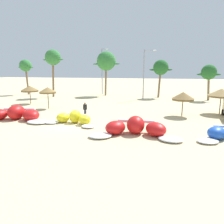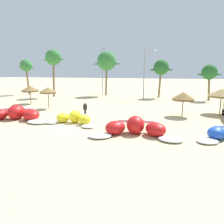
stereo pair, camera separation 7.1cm
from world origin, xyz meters
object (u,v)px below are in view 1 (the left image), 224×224
Objects in this scene: beach_umbrella_near_van at (30,89)px; lamppost_west_center at (145,72)px; palm_left at (53,58)px; lamppost_west at (102,69)px; kite_left at (14,115)px; palm_center_left at (161,68)px; beach_umbrella_near_palms at (183,96)px; palm_left_of_gap at (106,61)px; kite_left_of_center at (74,119)px; beach_umbrella_middle at (48,90)px; beach_umbrella_outermost at (221,93)px; person_near_kites at (85,110)px; palm_center_right at (209,73)px; kite_center at (135,128)px; palm_leftmost at (26,66)px.

lamppost_west_center is at bearing 32.50° from beach_umbrella_near_van.
palm_left is 10.23m from lamppost_west.
palm_center_left is at bearing 61.09° from kite_left.
beach_umbrella_near_palms is 26.24m from palm_left.
palm_left_of_gap is at bearing 130.74° from beach_umbrella_near_palms.
palm_left_of_gap reaches higher than beach_umbrella_near_palms.
lamppost_west is at bearing 103.08° from kite_left_of_center.
beach_umbrella_middle is 0.33× the size of lamppost_west_center.
beach_umbrella_outermost is at bearing 32.43° from kite_left_of_center.
beach_umbrella_middle is at bearing -172.62° from beach_umbrella_outermost.
beach_umbrella_middle is 7.89m from person_near_kites.
palm_center_right is at bearing -11.51° from palm_center_left.
beach_umbrella_outermost is (7.89, 10.78, 1.90)m from kite_center.
beach_umbrella_near_van is 10.18m from palm_left.
kite_left_of_center is 23.99m from palm_center_left.
palm_leftmost is at bearing 136.69° from kite_left_of_center.
palm_left_of_gap is 2.59m from lamppost_west.
palm_center_right is at bearing 55.68° from kite_left_of_center.
lamppost_west is at bearing 170.10° from palm_center_right.
kite_left is 17.73m from beach_umbrella_near_palms.
palm_center_right is (20.70, 21.43, 4.05)m from kite_left.
lamppost_west is (-15.57, 18.08, 3.06)m from beach_umbrella_near_palms.
lamppost_west is (1.20, 18.21, 2.84)m from beach_umbrella_middle.
palm_left is (-13.16, 15.11, 6.46)m from person_near_kites.
palm_left_of_gap reaches higher than beach_umbrella_outermost.
kite_center is at bearing -6.14° from kite_left.
beach_umbrella_middle reaches higher than beach_umbrella_near_palms.
lamppost_west_center is at bearing 135.10° from beach_umbrella_outermost.
palm_center_left reaches higher than kite_center.
beach_umbrella_near_van is 1.68× the size of person_near_kites.
lamppost_west_center reaches higher than beach_umbrella_middle.
palm_left_of_gap is 1.26× the size of palm_center_left.
palm_center_left is 12.18m from lamppost_west.
palm_left_of_gap reaches higher than beach_umbrella_near_van.
kite_left_of_center is 1.91× the size of beach_umbrella_middle.
beach_umbrella_outermost is 29.08m from palm_left.
palm_left is at bearing -175.67° from lamppost_west_center.
kite_center is at bearing -65.65° from lamppost_west.
palm_center_left reaches higher than beach_umbrella_near_palms.
person_near_kites is at bearing -159.58° from beach_umbrella_near_palms.
palm_leftmost reaches higher than beach_umbrella_outermost.
lamppost_west is (-12.03, 1.87, -0.19)m from palm_center_left.
beach_umbrella_near_van is at bearing -155.48° from palm_center_right.
person_near_kites is (-0.02, 2.69, 0.35)m from kite_left_of_center.
beach_umbrella_near_palms is 34.23m from palm_leftmost.
kite_left_of_center is at bearing -76.92° from lamppost_west.
palm_center_left is 0.82× the size of lamppost_west_center.
palm_left reaches higher than palm_center_right.
kite_center is at bearing -83.78° from lamppost_west_center.
lamppost_west_center reaches higher than kite_left_of_center.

